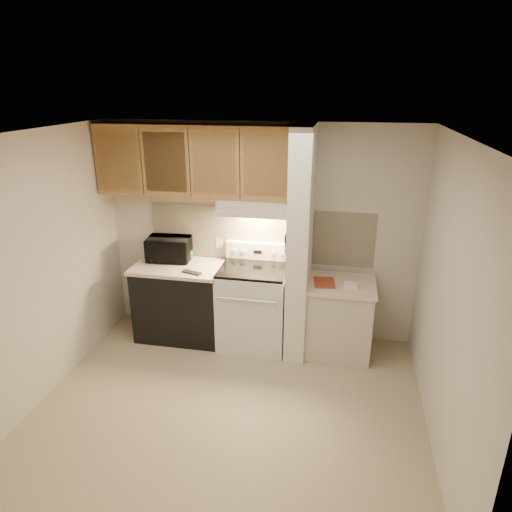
# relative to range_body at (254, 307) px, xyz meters

# --- Properties ---
(floor) EXTENTS (3.60, 3.60, 0.00)m
(floor) POSITION_rel_range_body_xyz_m (0.00, -1.16, -0.46)
(floor) COLOR tan
(floor) RESTS_ON ground
(ceiling) EXTENTS (3.60, 3.60, 0.00)m
(ceiling) POSITION_rel_range_body_xyz_m (0.00, -1.16, 2.04)
(ceiling) COLOR white
(ceiling) RESTS_ON wall_back
(wall_back) EXTENTS (3.60, 2.50, 0.02)m
(wall_back) POSITION_rel_range_body_xyz_m (0.00, 0.34, 0.79)
(wall_back) COLOR beige
(wall_back) RESTS_ON floor
(wall_left) EXTENTS (0.02, 3.00, 2.50)m
(wall_left) POSITION_rel_range_body_xyz_m (-1.80, -1.16, 0.79)
(wall_left) COLOR beige
(wall_left) RESTS_ON floor
(wall_right) EXTENTS (0.02, 3.00, 2.50)m
(wall_right) POSITION_rel_range_body_xyz_m (1.80, -1.16, 0.79)
(wall_right) COLOR beige
(wall_right) RESTS_ON floor
(backsplash) EXTENTS (2.60, 0.02, 0.63)m
(backsplash) POSITION_rel_range_body_xyz_m (0.00, 0.33, 0.78)
(backsplash) COLOR #F2EAC0
(backsplash) RESTS_ON wall_back
(range_body) EXTENTS (0.76, 0.65, 0.92)m
(range_body) POSITION_rel_range_body_xyz_m (0.00, 0.00, 0.00)
(range_body) COLOR silver
(range_body) RESTS_ON floor
(oven_window) EXTENTS (0.50, 0.01, 0.30)m
(oven_window) POSITION_rel_range_body_xyz_m (0.00, -0.32, 0.04)
(oven_window) COLOR black
(oven_window) RESTS_ON range_body
(oven_handle) EXTENTS (0.65, 0.02, 0.02)m
(oven_handle) POSITION_rel_range_body_xyz_m (0.00, -0.35, 0.26)
(oven_handle) COLOR silver
(oven_handle) RESTS_ON range_body
(cooktop) EXTENTS (0.74, 0.64, 0.03)m
(cooktop) POSITION_rel_range_body_xyz_m (0.00, 0.00, 0.48)
(cooktop) COLOR black
(cooktop) RESTS_ON range_body
(range_backguard) EXTENTS (0.76, 0.08, 0.20)m
(range_backguard) POSITION_rel_range_body_xyz_m (0.00, 0.28, 0.59)
(range_backguard) COLOR silver
(range_backguard) RESTS_ON range_body
(range_display) EXTENTS (0.10, 0.01, 0.04)m
(range_display) POSITION_rel_range_body_xyz_m (0.00, 0.24, 0.59)
(range_display) COLOR black
(range_display) RESTS_ON range_backguard
(range_knob_left_outer) EXTENTS (0.05, 0.02, 0.05)m
(range_knob_left_outer) POSITION_rel_range_body_xyz_m (-0.28, 0.24, 0.59)
(range_knob_left_outer) COLOR silver
(range_knob_left_outer) RESTS_ON range_backguard
(range_knob_left_inner) EXTENTS (0.05, 0.02, 0.05)m
(range_knob_left_inner) POSITION_rel_range_body_xyz_m (-0.18, 0.24, 0.59)
(range_knob_left_inner) COLOR silver
(range_knob_left_inner) RESTS_ON range_backguard
(range_knob_right_inner) EXTENTS (0.05, 0.02, 0.05)m
(range_knob_right_inner) POSITION_rel_range_body_xyz_m (0.18, 0.24, 0.59)
(range_knob_right_inner) COLOR silver
(range_knob_right_inner) RESTS_ON range_backguard
(range_knob_right_outer) EXTENTS (0.05, 0.02, 0.05)m
(range_knob_right_outer) POSITION_rel_range_body_xyz_m (0.28, 0.24, 0.59)
(range_knob_right_outer) COLOR silver
(range_knob_right_outer) RESTS_ON range_backguard
(dishwasher_front) EXTENTS (1.00, 0.63, 0.87)m
(dishwasher_front) POSITION_rel_range_body_xyz_m (-0.88, 0.01, -0.03)
(dishwasher_front) COLOR black
(dishwasher_front) RESTS_ON floor
(left_countertop) EXTENTS (1.04, 0.67, 0.04)m
(left_countertop) POSITION_rel_range_body_xyz_m (-0.88, 0.01, 0.43)
(left_countertop) COLOR beige
(left_countertop) RESTS_ON dishwasher_front
(spoon_rest) EXTENTS (0.24, 0.14, 0.02)m
(spoon_rest) POSITION_rel_range_body_xyz_m (-0.66, -0.19, 0.46)
(spoon_rest) COLOR black
(spoon_rest) RESTS_ON left_countertop
(teal_jar) EXTENTS (0.10, 0.10, 0.11)m
(teal_jar) POSITION_rel_range_body_xyz_m (-0.83, 0.23, 0.50)
(teal_jar) COLOR #246657
(teal_jar) RESTS_ON left_countertop
(outlet) EXTENTS (0.08, 0.01, 0.12)m
(outlet) POSITION_rel_range_body_xyz_m (-0.48, 0.32, 0.64)
(outlet) COLOR beige
(outlet) RESTS_ON backsplash
(microwave) EXTENTS (0.53, 0.39, 0.28)m
(microwave) POSITION_rel_range_body_xyz_m (-1.05, 0.15, 0.59)
(microwave) COLOR black
(microwave) RESTS_ON left_countertop
(partition_pillar) EXTENTS (0.22, 0.70, 2.50)m
(partition_pillar) POSITION_rel_range_body_xyz_m (0.51, -0.01, 0.79)
(partition_pillar) COLOR silver
(partition_pillar) RESTS_ON floor
(pillar_trim) EXTENTS (0.01, 0.70, 0.04)m
(pillar_trim) POSITION_rel_range_body_xyz_m (0.39, -0.01, 0.84)
(pillar_trim) COLOR olive
(pillar_trim) RESTS_ON partition_pillar
(knife_strip) EXTENTS (0.02, 0.42, 0.04)m
(knife_strip) POSITION_rel_range_body_xyz_m (0.39, -0.06, 0.86)
(knife_strip) COLOR black
(knife_strip) RESTS_ON partition_pillar
(knife_blade_a) EXTENTS (0.01, 0.03, 0.16)m
(knife_blade_a) POSITION_rel_range_body_xyz_m (0.38, -0.21, 0.76)
(knife_blade_a) COLOR silver
(knife_blade_a) RESTS_ON knife_strip
(knife_handle_a) EXTENTS (0.02, 0.02, 0.10)m
(knife_handle_a) POSITION_rel_range_body_xyz_m (0.38, -0.21, 0.91)
(knife_handle_a) COLOR black
(knife_handle_a) RESTS_ON knife_strip
(knife_blade_b) EXTENTS (0.01, 0.04, 0.18)m
(knife_blade_b) POSITION_rel_range_body_xyz_m (0.38, -0.15, 0.75)
(knife_blade_b) COLOR silver
(knife_blade_b) RESTS_ON knife_strip
(knife_handle_b) EXTENTS (0.02, 0.02, 0.10)m
(knife_handle_b) POSITION_rel_range_body_xyz_m (0.38, -0.14, 0.91)
(knife_handle_b) COLOR black
(knife_handle_b) RESTS_ON knife_strip
(knife_blade_c) EXTENTS (0.01, 0.04, 0.20)m
(knife_blade_c) POSITION_rel_range_body_xyz_m (0.38, -0.06, 0.74)
(knife_blade_c) COLOR silver
(knife_blade_c) RESTS_ON knife_strip
(knife_handle_c) EXTENTS (0.02, 0.02, 0.10)m
(knife_handle_c) POSITION_rel_range_body_xyz_m (0.38, -0.04, 0.91)
(knife_handle_c) COLOR black
(knife_handle_c) RESTS_ON knife_strip
(knife_blade_d) EXTENTS (0.01, 0.04, 0.16)m
(knife_blade_d) POSITION_rel_range_body_xyz_m (0.38, 0.02, 0.76)
(knife_blade_d) COLOR silver
(knife_blade_d) RESTS_ON knife_strip
(knife_handle_d) EXTENTS (0.02, 0.02, 0.10)m
(knife_handle_d) POSITION_rel_range_body_xyz_m (0.38, 0.03, 0.91)
(knife_handle_d) COLOR black
(knife_handle_d) RESTS_ON knife_strip
(knife_blade_e) EXTENTS (0.01, 0.04, 0.18)m
(knife_blade_e) POSITION_rel_range_body_xyz_m (0.38, 0.10, 0.75)
(knife_blade_e) COLOR silver
(knife_blade_e) RESTS_ON knife_strip
(knife_handle_e) EXTENTS (0.02, 0.02, 0.10)m
(knife_handle_e) POSITION_rel_range_body_xyz_m (0.38, 0.09, 0.91)
(knife_handle_e) COLOR black
(knife_handle_e) RESTS_ON knife_strip
(oven_mitt) EXTENTS (0.03, 0.10, 0.23)m
(oven_mitt) POSITION_rel_range_body_xyz_m (0.38, 0.17, 0.72)
(oven_mitt) COLOR gray
(oven_mitt) RESTS_ON partition_pillar
(right_cab_base) EXTENTS (0.70, 0.60, 0.81)m
(right_cab_base) POSITION_rel_range_body_xyz_m (0.97, -0.01, -0.06)
(right_cab_base) COLOR beige
(right_cab_base) RESTS_ON floor
(right_countertop) EXTENTS (0.74, 0.64, 0.04)m
(right_countertop) POSITION_rel_range_body_xyz_m (0.97, -0.01, 0.37)
(right_countertop) COLOR beige
(right_countertop) RESTS_ON right_cab_base
(red_folder) EXTENTS (0.26, 0.32, 0.01)m
(red_folder) POSITION_rel_range_body_xyz_m (0.79, -0.04, 0.39)
(red_folder) COLOR #A13A22
(red_folder) RESTS_ON right_countertop
(white_box) EXTENTS (0.15, 0.11, 0.04)m
(white_box) POSITION_rel_range_body_xyz_m (1.07, -0.08, 0.41)
(white_box) COLOR white
(white_box) RESTS_ON right_countertop
(range_hood) EXTENTS (0.78, 0.44, 0.15)m
(range_hood) POSITION_rel_range_body_xyz_m (0.00, 0.12, 1.17)
(range_hood) COLOR beige
(range_hood) RESTS_ON upper_cabinets
(hood_lip) EXTENTS (0.78, 0.04, 0.06)m
(hood_lip) POSITION_rel_range_body_xyz_m (0.00, -0.08, 1.12)
(hood_lip) COLOR beige
(hood_lip) RESTS_ON range_hood
(upper_cabinets) EXTENTS (2.18, 0.33, 0.77)m
(upper_cabinets) POSITION_rel_range_body_xyz_m (-0.69, 0.17, 1.62)
(upper_cabinets) COLOR olive
(upper_cabinets) RESTS_ON wall_back
(cab_door_a) EXTENTS (0.46, 0.01, 0.63)m
(cab_door_a) POSITION_rel_range_body_xyz_m (-1.51, 0.01, 1.62)
(cab_door_a) COLOR olive
(cab_door_a) RESTS_ON upper_cabinets
(cab_gap_a) EXTENTS (0.01, 0.01, 0.73)m
(cab_gap_a) POSITION_rel_range_body_xyz_m (-1.23, 0.01, 1.62)
(cab_gap_a) COLOR black
(cab_gap_a) RESTS_ON upper_cabinets
(cab_door_b) EXTENTS (0.46, 0.01, 0.63)m
(cab_door_b) POSITION_rel_range_body_xyz_m (-0.96, 0.01, 1.62)
(cab_door_b) COLOR olive
(cab_door_b) RESTS_ON upper_cabinets
(cab_gap_b) EXTENTS (0.01, 0.01, 0.73)m
(cab_gap_b) POSITION_rel_range_body_xyz_m (-0.69, 0.01, 1.62)
(cab_gap_b) COLOR black
(cab_gap_b) RESTS_ON upper_cabinets
(cab_door_c) EXTENTS (0.46, 0.01, 0.63)m
(cab_door_c) POSITION_rel_range_body_xyz_m (-0.42, 0.01, 1.62)
(cab_door_c) COLOR olive
(cab_door_c) RESTS_ON upper_cabinets
(cab_gap_c) EXTENTS (0.01, 0.01, 0.73)m
(cab_gap_c) POSITION_rel_range_body_xyz_m (-0.14, 0.01, 1.62)
(cab_gap_c) COLOR black
(cab_gap_c) RESTS_ON upper_cabinets
(cab_door_d) EXTENTS (0.46, 0.01, 0.63)m
(cab_door_d) POSITION_rel_range_body_xyz_m (0.13, 0.01, 1.62)
(cab_door_d) COLOR olive
(cab_door_d) RESTS_ON upper_cabinets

